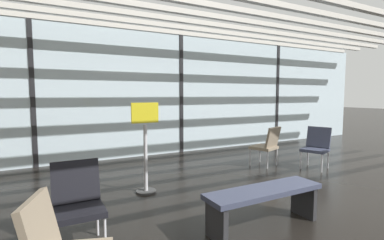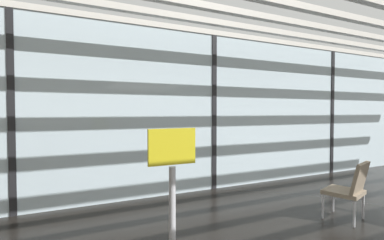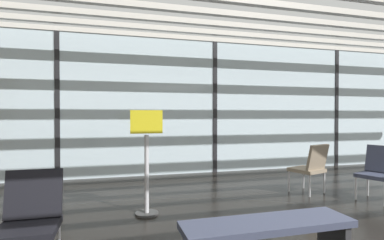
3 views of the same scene
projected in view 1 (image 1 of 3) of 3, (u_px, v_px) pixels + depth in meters
ground_plane at (379, 231)px, 3.29m from camera, size 60.00×60.00×0.00m
glass_curtain_wall at (181, 94)px, 7.71m from camera, size 14.00×0.08×3.14m
window_mullion_0 at (33, 94)px, 6.05m from camera, size 0.10×0.12×3.14m
window_mullion_1 at (181, 94)px, 7.71m from camera, size 0.10×0.12×3.14m
window_mullion_2 at (276, 94)px, 9.36m from camera, size 0.10×0.12×3.14m
parked_airplane at (129, 84)px, 11.28m from camera, size 11.17×3.96×3.96m
lounge_chair_0 at (267, 144)px, 6.22m from camera, size 0.62×0.65×0.87m
lounge_chair_1 at (316, 145)px, 6.07m from camera, size 0.66×0.63×0.87m
lounge_chair_3 at (78, 199)px, 2.94m from camera, size 0.48×0.53×0.87m
waiting_bench at (264, 197)px, 3.35m from camera, size 1.50×0.40×0.47m
info_sign at (146, 151)px, 4.52m from camera, size 0.44×0.32×1.44m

